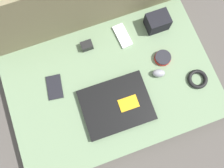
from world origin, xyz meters
TOP-DOWN VIEW (x-y plane):
  - ground_plane at (0.00, 0.00)m, footprint 8.00×8.00m
  - couch_seat at (0.00, 0.00)m, footprint 1.00×0.66m
  - laptop at (-0.02, -0.10)m, footprint 0.32×0.25m
  - computer_mouse at (0.23, -0.03)m, footprint 0.07×0.06m
  - speaker_puck at (0.28, 0.04)m, footprint 0.08×0.08m
  - phone_silver at (0.14, 0.22)m, footprint 0.07×0.13m
  - phone_black at (-0.26, 0.08)m, footprint 0.09×0.13m
  - camera_pouch at (0.32, 0.22)m, footprint 0.11×0.09m
  - charger_brick at (-0.05, 0.23)m, footprint 0.06×0.04m
  - cable_coil at (0.40, -0.12)m, footprint 0.10×0.10m

SIDE VIEW (x-z plane):
  - ground_plane at x=0.00m, z-range 0.00..0.00m
  - couch_seat at x=0.00m, z-range 0.00..0.10m
  - phone_black at x=-0.26m, z-range 0.10..0.11m
  - phone_silver at x=0.14m, z-range 0.10..0.11m
  - cable_coil at x=0.40m, z-range 0.10..0.12m
  - speaker_puck at x=0.28m, z-range 0.10..0.13m
  - laptop at x=-0.02m, z-range 0.10..0.13m
  - charger_brick at x=-0.05m, z-range 0.10..0.14m
  - computer_mouse at x=0.23m, z-range 0.10..0.14m
  - camera_pouch at x=0.32m, z-range 0.10..0.18m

